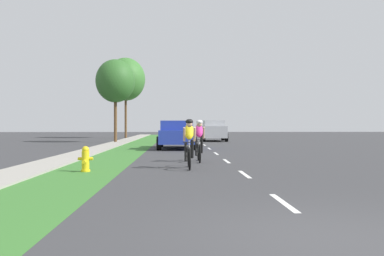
% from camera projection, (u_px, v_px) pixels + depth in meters
% --- Properties ---
extents(ground_plane, '(120.00, 120.00, 0.00)m').
position_uv_depth(ground_plane, '(209.00, 148.00, 24.99)').
color(ground_plane, '#38383A').
extents(grass_verge, '(2.14, 70.00, 0.01)m').
position_uv_depth(grass_verge, '(131.00, 148.00, 24.83)').
color(grass_verge, '#38722D').
rests_on(grass_verge, ground_plane).
extents(sidewalk_concrete, '(1.51, 70.00, 0.10)m').
position_uv_depth(sidewalk_concrete, '(100.00, 148.00, 24.77)').
color(sidewalk_concrete, '#9E998E').
rests_on(sidewalk_concrete, ground_plane).
extents(lane_markings_center, '(0.12, 53.49, 0.01)m').
position_uv_depth(lane_markings_center, '(205.00, 145.00, 28.99)').
color(lane_markings_center, white).
rests_on(lane_markings_center, ground_plane).
extents(fire_hydrant_yellow, '(0.44, 0.38, 0.76)m').
position_uv_depth(fire_hydrant_yellow, '(85.00, 159.00, 12.40)').
color(fire_hydrant_yellow, yellow).
rests_on(fire_hydrant_yellow, ground_plane).
extents(cyclist_lead, '(0.42, 1.72, 1.58)m').
position_uv_depth(cyclist_lead, '(189.00, 143.00, 13.32)').
color(cyclist_lead, black).
rests_on(cyclist_lead, ground_plane).
extents(cyclist_trailing, '(0.42, 1.72, 1.58)m').
position_uv_depth(cyclist_trailing, '(199.00, 140.00, 15.77)').
color(cyclist_trailing, black).
rests_on(cyclist_trailing, ground_plane).
extents(pickup_blue, '(2.22, 5.10, 1.64)m').
position_uv_depth(pickup_blue, '(177.00, 135.00, 24.62)').
color(pickup_blue, '#23389E').
rests_on(pickup_blue, ground_plane).
extents(suv_silver, '(2.15, 4.70, 1.79)m').
position_uv_depth(suv_silver, '(214.00, 130.00, 36.46)').
color(suv_silver, '#A5A8AD').
rests_on(suv_silver, ground_plane).
extents(street_tree_near, '(3.13, 3.13, 6.63)m').
position_uv_depth(street_tree_near, '(115.00, 81.00, 33.38)').
color(street_tree_near, brown).
rests_on(street_tree_near, ground_plane).
extents(street_tree_far, '(4.14, 4.14, 8.55)m').
position_uv_depth(street_tree_far, '(126.00, 79.00, 44.46)').
color(street_tree_far, brown).
rests_on(street_tree_far, ground_plane).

